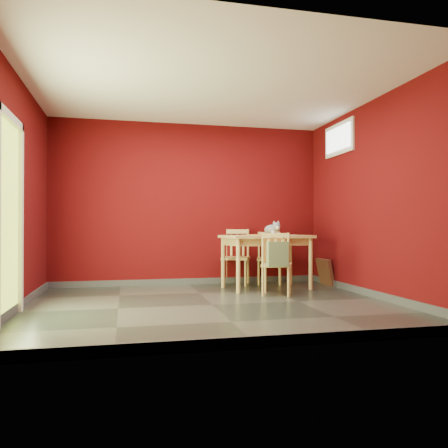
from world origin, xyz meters
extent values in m
plane|color=#2D342D|center=(0.00, 0.00, 0.00)|extent=(4.50, 4.50, 0.00)
plane|color=#4E080A|center=(0.00, 2.00, 1.35)|extent=(4.50, 0.00, 4.50)
plane|color=#4E080A|center=(0.00, -2.00, 1.35)|extent=(4.50, 0.00, 4.50)
plane|color=#4E080A|center=(-2.25, 0.00, 1.35)|extent=(0.00, 4.00, 4.00)
plane|color=#4E080A|center=(2.25, 0.00, 1.35)|extent=(0.00, 4.00, 4.00)
plane|color=white|center=(0.00, 0.00, 2.70)|extent=(4.50, 4.50, 0.00)
cube|color=#3F4244|center=(0.00, 1.99, 0.05)|extent=(4.50, 0.02, 0.10)
cube|color=#3F4244|center=(0.00, -1.99, 0.05)|extent=(4.50, 0.02, 0.10)
cube|color=#3F4244|center=(-2.24, 0.00, 0.05)|extent=(0.03, 4.00, 0.10)
cube|color=#3F4244|center=(2.24, 0.00, 0.05)|extent=(0.03, 4.00, 0.10)
cube|color=#B7D838|center=(-2.24, -0.40, 1.02)|extent=(0.02, 0.85, 2.05)
cube|color=white|center=(-2.21, 0.06, 1.06)|extent=(0.06, 0.08, 2.13)
cube|color=white|center=(-2.21, -0.40, 2.09)|extent=(0.06, 1.01, 0.08)
cube|color=white|center=(2.23, 1.00, 2.35)|extent=(0.03, 0.90, 0.50)
cube|color=white|center=(2.21, 1.00, 2.35)|extent=(0.02, 0.76, 0.36)
cube|color=silver|center=(1.60, 1.99, 0.30)|extent=(0.08, 0.02, 0.12)
cube|color=tan|center=(1.10, 1.23, 0.81)|extent=(1.42, 0.94, 0.04)
cube|color=tan|center=(1.10, 1.23, 0.73)|extent=(1.27, 0.79, 0.11)
cylinder|color=tan|center=(0.55, 0.83, 0.40)|extent=(0.06, 0.06, 0.79)
cylinder|color=tan|center=(0.47, 1.47, 0.40)|extent=(0.06, 0.06, 0.79)
cylinder|color=tan|center=(1.74, 0.98, 0.40)|extent=(0.06, 0.06, 0.79)
cylinder|color=tan|center=(1.66, 1.62, 0.40)|extent=(0.06, 0.06, 0.79)
cube|color=#BD8030|center=(1.10, 1.23, 0.84)|extent=(0.47, 0.81, 0.01)
cube|color=#BD8030|center=(1.10, 0.84, 0.64)|extent=(0.37, 0.06, 0.39)
cube|color=tan|center=(0.75, 1.78, 0.44)|extent=(0.56, 0.56, 0.04)
cylinder|color=tan|center=(0.51, 1.67, 0.21)|extent=(0.04, 0.04, 0.42)
cylinder|color=tan|center=(0.65, 2.02, 0.21)|extent=(0.04, 0.04, 0.42)
cylinder|color=tan|center=(0.85, 1.53, 0.21)|extent=(0.04, 0.04, 0.42)
cylinder|color=tan|center=(0.99, 1.88, 0.21)|extent=(0.04, 0.04, 0.42)
cylinder|color=tan|center=(0.65, 2.02, 0.70)|extent=(0.04, 0.04, 0.46)
cylinder|color=tan|center=(0.99, 1.88, 0.70)|extent=(0.04, 0.04, 0.46)
cube|color=tan|center=(0.82, 1.95, 0.89)|extent=(0.38, 0.18, 0.07)
cube|color=tan|center=(0.72, 1.99, 0.65)|extent=(0.04, 0.03, 0.36)
cube|color=tan|center=(0.82, 1.95, 0.65)|extent=(0.04, 0.03, 0.36)
cube|color=tan|center=(0.92, 1.91, 0.65)|extent=(0.04, 0.03, 0.36)
cube|color=tan|center=(1.33, 1.76, 0.42)|extent=(0.52, 0.52, 0.04)
cylinder|color=tan|center=(1.11, 1.64, 0.20)|extent=(0.04, 0.04, 0.40)
cylinder|color=tan|center=(1.22, 1.98, 0.20)|extent=(0.04, 0.04, 0.40)
cylinder|color=tan|center=(1.44, 1.53, 0.20)|extent=(0.04, 0.04, 0.40)
cylinder|color=tan|center=(1.55, 1.87, 0.20)|extent=(0.04, 0.04, 0.40)
cylinder|color=tan|center=(1.22, 1.98, 0.66)|extent=(0.04, 0.04, 0.44)
cylinder|color=tan|center=(1.55, 1.87, 0.66)|extent=(0.04, 0.04, 0.44)
cube|color=tan|center=(1.38, 1.92, 0.84)|extent=(0.36, 0.15, 0.07)
cube|color=tan|center=(1.29, 1.95, 0.62)|extent=(0.04, 0.03, 0.34)
cube|color=tan|center=(1.38, 1.92, 0.62)|extent=(0.04, 0.03, 0.34)
cube|color=tan|center=(1.48, 1.89, 0.62)|extent=(0.04, 0.03, 0.34)
cube|color=tan|center=(1.05, 0.61, 0.42)|extent=(0.54, 0.54, 0.04)
cylinder|color=tan|center=(1.28, 0.70, 0.20)|extent=(0.04, 0.04, 0.40)
cylinder|color=tan|center=(1.14, 0.37, 0.20)|extent=(0.04, 0.04, 0.40)
cylinder|color=tan|center=(0.96, 0.84, 0.20)|extent=(0.04, 0.04, 0.40)
cylinder|color=tan|center=(0.82, 0.52, 0.20)|extent=(0.04, 0.04, 0.40)
cylinder|color=tan|center=(1.14, 0.37, 0.66)|extent=(0.04, 0.04, 0.44)
cylinder|color=tan|center=(0.82, 0.52, 0.66)|extent=(0.04, 0.04, 0.44)
cube|color=tan|center=(0.98, 0.45, 0.84)|extent=(0.35, 0.18, 0.07)
cube|color=tan|center=(1.07, 0.41, 0.62)|extent=(0.04, 0.03, 0.34)
cube|color=tan|center=(0.98, 0.45, 0.62)|extent=(0.04, 0.03, 0.34)
cube|color=tan|center=(0.89, 0.49, 0.62)|extent=(0.04, 0.03, 0.34)
cube|color=#6C8958|center=(0.98, 0.37, 0.59)|extent=(0.29, 0.09, 0.34)
cylinder|color=#6C8958|center=(0.90, 0.43, 0.82)|extent=(0.01, 0.14, 0.01)
cylinder|color=#6C8958|center=(1.06, 0.43, 0.82)|extent=(0.01, 0.14, 0.01)
cube|color=brown|center=(2.19, 1.41, 0.22)|extent=(0.16, 0.44, 0.44)
cube|color=black|center=(2.19, 1.41, 0.22)|extent=(0.10, 0.31, 0.31)
camera|label=1|loc=(-1.04, -5.28, 0.95)|focal=35.00mm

